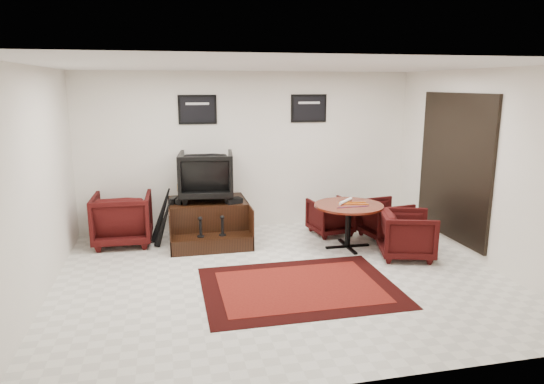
{
  "coord_description": "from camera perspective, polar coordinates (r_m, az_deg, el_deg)",
  "views": [
    {
      "loc": [
        -1.48,
        -6.05,
        2.58
      ],
      "look_at": [
        0.07,
        0.9,
        0.99
      ],
      "focal_mm": 32.0,
      "sensor_mm": 36.0,
      "label": 1
    }
  ],
  "objects": [
    {
      "name": "room_shell",
      "position": [
        6.5,
        4.44,
        5.54
      ],
      "size": [
        6.02,
        5.02,
        2.81
      ],
      "color": "white",
      "rests_on": "ground"
    },
    {
      "name": "shoes_pair",
      "position": [
        8.09,
        -11.16,
        -0.99
      ],
      "size": [
        0.28,
        0.3,
        0.09
      ],
      "color": "black",
      "rests_on": "shine_podium"
    },
    {
      "name": "shine_podium",
      "position": [
        8.25,
        -7.51,
        -3.51
      ],
      "size": [
        1.3,
        1.34,
        0.67
      ],
      "color": "black",
      "rests_on": "ground"
    },
    {
      "name": "ground",
      "position": [
        6.74,
        1.12,
        -9.91
      ],
      "size": [
        6.0,
        6.0,
        0.0
      ],
      "primitive_type": "plane",
      "color": "silver",
      "rests_on": "ground"
    },
    {
      "name": "meeting_table",
      "position": [
        7.8,
        9.0,
        -2.08
      ],
      "size": [
        1.09,
        1.09,
        0.71
      ],
      "color": "#4F130B",
      "rests_on": "ground"
    },
    {
      "name": "area_rug",
      "position": [
        6.41,
        3.25,
        -11.09
      ],
      "size": [
        2.49,
        1.86,
        0.01
      ],
      "color": "black",
      "rests_on": "ground"
    },
    {
      "name": "umbrella_black",
      "position": [
        7.99,
        -12.62,
        -3.48
      ],
      "size": [
        0.3,
        0.11,
        0.82
      ],
      "primitive_type": null,
      "color": "black",
      "rests_on": "ground"
    },
    {
      "name": "paper_roll",
      "position": [
        7.89,
        8.65,
        -1.07
      ],
      "size": [
        0.33,
        0.33,
        0.05
      ],
      "primitive_type": "cylinder",
      "rotation": [
        0.0,
        1.57,
        0.78
      ],
      "color": "white",
      "rests_on": "meeting_table"
    },
    {
      "name": "umbrella_hooked",
      "position": [
        8.22,
        -12.87,
        -2.59
      ],
      "size": [
        0.35,
        0.13,
        0.95
      ],
      "primitive_type": null,
      "color": "black",
      "rests_on": "ground"
    },
    {
      "name": "armchair_side",
      "position": [
        8.3,
        -17.18,
        -2.74
      ],
      "size": [
        0.93,
        0.87,
        0.93
      ],
      "primitive_type": "imported",
      "rotation": [
        0.0,
        0.0,
        3.11
      ],
      "color": "black",
      "rests_on": "ground"
    },
    {
      "name": "table_chair_back",
      "position": [
        8.55,
        6.9,
        -2.67
      ],
      "size": [
        0.76,
        0.72,
        0.68
      ],
      "primitive_type": "imported",
      "rotation": [
        0.0,
        0.0,
        3.31
      ],
      "color": "black",
      "rests_on": "ground"
    },
    {
      "name": "shine_chair",
      "position": [
        8.2,
        -7.76,
        2.23
      ],
      "size": [
        0.97,
        0.92,
        0.91
      ],
      "primitive_type": "imported",
      "rotation": [
        0.0,
        0.0,
        3.03
      ],
      "color": "black",
      "rests_on": "shine_podium"
    },
    {
      "name": "table_chair_window",
      "position": [
        8.47,
        13.17,
        -2.93
      ],
      "size": [
        0.77,
        0.8,
        0.73
      ],
      "primitive_type": "imported",
      "rotation": [
        0.0,
        0.0,
        1.73
      ],
      "color": "black",
      "rests_on": "ground"
    },
    {
      "name": "polish_kit",
      "position": [
        7.97,
        -4.53,
        -1.02
      ],
      "size": [
        0.29,
        0.24,
        0.09
      ],
      "primitive_type": "cube",
      "rotation": [
        0.0,
        0.0,
        0.29
      ],
      "color": "black",
      "rests_on": "shine_podium"
    },
    {
      "name": "table_clutter",
      "position": [
        7.79,
        9.52,
        -1.42
      ],
      "size": [
        0.57,
        0.32,
        0.01
      ],
      "color": "orange",
      "rests_on": "meeting_table"
    },
    {
      "name": "table_chair_corner",
      "position": [
        7.61,
        15.62,
        -4.61
      ],
      "size": [
        0.89,
        0.93,
        0.78
      ],
      "primitive_type": "imported",
      "rotation": [
        0.0,
        0.0,
        1.29
      ],
      "color": "black",
      "rests_on": "ground"
    }
  ]
}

